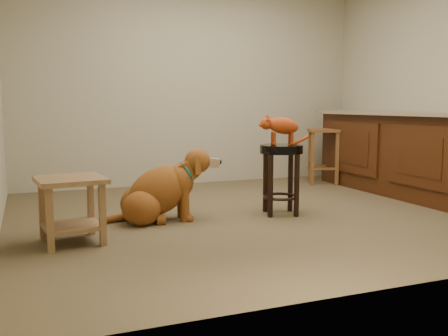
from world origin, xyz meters
name	(u,v)px	position (x,y,z in m)	size (l,w,h in m)	color
floor	(261,214)	(0.00, 0.00, 0.00)	(4.50, 4.00, 0.01)	brown
room_shell	(263,30)	(0.00, 0.00, 1.68)	(4.54, 4.04, 2.62)	#B4AF91
cabinet_run	(406,156)	(1.94, 0.30, 0.44)	(0.70, 2.56, 0.94)	#46220C
padded_stool	(281,165)	(0.16, -0.08, 0.46)	(0.41, 0.41, 0.65)	black
wood_stool	(323,155)	(1.54, 1.35, 0.37)	(0.51, 0.51, 0.71)	brown
side_table	(71,200)	(-1.73, -0.39, 0.32)	(0.52, 0.52, 0.49)	olive
golden_retriever	(160,193)	(-0.95, 0.07, 0.25)	(1.05, 0.56, 0.67)	brown
tabby_kitten	(280,127)	(0.15, -0.08, 0.82)	(0.50, 0.22, 0.31)	#A53810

